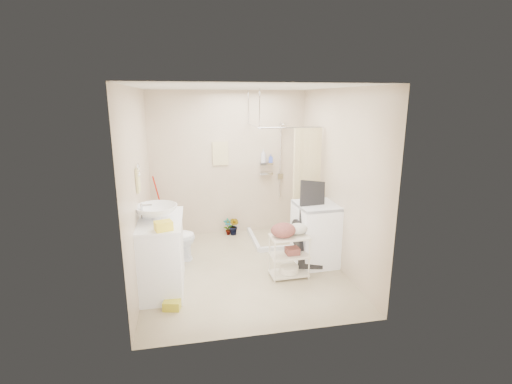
{
  "coord_description": "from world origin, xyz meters",
  "views": [
    {
      "loc": [
        -0.79,
        -4.99,
        2.46
      ],
      "look_at": [
        0.24,
        0.25,
        1.1
      ],
      "focal_mm": 26.0,
      "sensor_mm": 36.0,
      "label": 1
    }
  ],
  "objects_px": {
    "laundry_rack": "(289,252)",
    "toilet": "(172,238)",
    "vanity": "(160,254)",
    "washing_machine": "(317,233)"
  },
  "relations": [
    {
      "from": "vanity",
      "to": "laundry_rack",
      "type": "bearing_deg",
      "value": 1.17
    },
    {
      "from": "toilet",
      "to": "laundry_rack",
      "type": "xyz_separation_m",
      "value": [
        1.63,
        -0.88,
        0.0
      ]
    },
    {
      "from": "toilet",
      "to": "washing_machine",
      "type": "xyz_separation_m",
      "value": [
        2.18,
        -0.51,
        0.1
      ]
    },
    {
      "from": "toilet",
      "to": "washing_machine",
      "type": "distance_m",
      "value": 2.24
    },
    {
      "from": "laundry_rack",
      "to": "toilet",
      "type": "bearing_deg",
      "value": 149.57
    },
    {
      "from": "laundry_rack",
      "to": "washing_machine",
      "type": "bearing_deg",
      "value": 31.81
    },
    {
      "from": "vanity",
      "to": "laundry_rack",
      "type": "xyz_separation_m",
      "value": [
        1.75,
        -0.02,
        -0.11
      ]
    },
    {
      "from": "toilet",
      "to": "washing_machine",
      "type": "relative_size",
      "value": 0.78
    },
    {
      "from": "toilet",
      "to": "laundry_rack",
      "type": "height_order",
      "value": "laundry_rack"
    },
    {
      "from": "vanity",
      "to": "toilet",
      "type": "distance_m",
      "value": 0.88
    }
  ]
}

